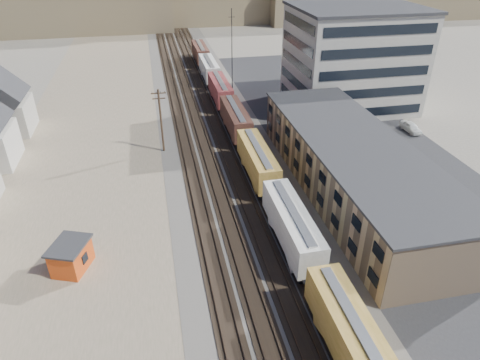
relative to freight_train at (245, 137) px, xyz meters
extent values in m
cube|color=#4C4742|center=(-3.80, 11.64, -2.76)|extent=(18.00, 200.00, 0.06)
cube|color=#6F664C|center=(-23.80, 1.64, -2.78)|extent=(24.00, 180.00, 0.03)
cube|color=#232326|center=(18.20, -3.36, -2.77)|extent=(26.00, 120.00, 0.04)
cube|color=black|center=(-8.80, 11.64, -2.69)|extent=(2.60, 200.00, 0.08)
cube|color=#38281E|center=(-9.52, 11.64, -2.57)|extent=(0.08, 200.00, 0.16)
cube|color=#38281E|center=(-8.08, 11.64, -2.57)|extent=(0.08, 200.00, 0.16)
cube|color=black|center=(-5.80, 11.64, -2.69)|extent=(2.60, 200.00, 0.08)
cube|color=#38281E|center=(-6.52, 11.64, -2.57)|extent=(0.08, 200.00, 0.16)
cube|color=#38281E|center=(-5.08, 11.64, -2.57)|extent=(0.08, 200.00, 0.16)
cube|color=black|center=(-2.80, 11.64, -2.69)|extent=(2.60, 200.00, 0.08)
cube|color=#38281E|center=(-3.52, 11.64, -2.57)|extent=(0.08, 200.00, 0.16)
cube|color=#38281E|center=(-2.08, 11.64, -2.57)|extent=(0.08, 200.00, 0.16)
cube|color=black|center=(0.00, 11.64, -2.69)|extent=(2.60, 200.00, 0.08)
cube|color=#38281E|center=(-0.72, 11.64, -2.57)|extent=(0.08, 200.00, 0.16)
cube|color=#38281E|center=(0.72, 11.64, -2.57)|extent=(0.08, 200.00, 0.16)
cube|color=black|center=(0.00, -32.92, -2.04)|extent=(2.20, 2.20, 0.90)
cube|color=olive|center=(0.00, -38.00, 0.11)|extent=(3.00, 13.34, 3.40)
cube|color=#B7B7B2|center=(0.00, -38.00, 1.89)|extent=(0.90, 12.32, 0.16)
cube|color=black|center=(0.00, -27.87, -2.04)|extent=(2.20, 2.20, 0.90)
cube|color=black|center=(0.00, -17.72, -2.04)|extent=(2.20, 2.20, 0.90)
cube|color=beige|center=(0.00, -22.80, 0.11)|extent=(3.00, 13.34, 3.40)
cube|color=#B7B7B2|center=(0.00, -22.80, 1.89)|extent=(0.90, 12.32, 0.16)
cube|color=black|center=(0.00, -12.67, -2.04)|extent=(2.20, 2.20, 0.90)
cube|color=black|center=(0.00, -2.52, -2.04)|extent=(2.20, 2.20, 0.90)
cube|color=olive|center=(0.00, -7.60, 0.11)|extent=(3.00, 13.34, 3.40)
cube|color=#B7B7B2|center=(0.00, -7.60, 1.89)|extent=(0.90, 12.32, 0.16)
cube|color=black|center=(0.00, 2.52, -2.04)|extent=(2.20, 2.20, 0.90)
cube|color=black|center=(0.00, 12.68, -2.04)|extent=(2.20, 2.20, 0.90)
cube|color=#44261D|center=(0.00, 7.60, 0.11)|extent=(3.00, 13.34, 3.40)
cube|color=#B7B7B2|center=(0.00, 7.60, 1.89)|extent=(0.90, 12.33, 0.16)
cube|color=black|center=(0.00, 17.73, -2.04)|extent=(2.20, 2.20, 0.90)
cube|color=black|center=(0.00, 27.88, -2.04)|extent=(2.20, 2.20, 0.90)
cube|color=maroon|center=(0.00, 22.80, 0.11)|extent=(3.00, 13.34, 3.40)
cube|color=#B7B7B2|center=(0.00, 22.80, 1.89)|extent=(0.90, 12.32, 0.16)
cube|color=black|center=(0.00, 32.92, -2.04)|extent=(2.20, 2.20, 0.90)
cube|color=black|center=(0.00, 43.07, -2.04)|extent=(2.20, 2.20, 0.90)
cube|color=beige|center=(0.00, 38.00, 0.11)|extent=(3.00, 13.34, 3.40)
cube|color=#B7B7B2|center=(0.00, 38.00, 1.89)|extent=(0.90, 12.32, 0.16)
cube|color=black|center=(0.00, 48.12, -2.04)|extent=(2.20, 2.20, 0.90)
cube|color=black|center=(0.00, 58.27, -2.04)|extent=(2.20, 2.20, 0.90)
cube|color=#44261D|center=(0.00, 53.20, 0.11)|extent=(3.00, 13.34, 3.40)
cube|color=#B7B7B2|center=(0.00, 53.20, 1.89)|extent=(0.90, 12.32, 0.16)
cube|color=tan|center=(11.20, -13.36, 0.71)|extent=(12.00, 40.00, 7.00)
cube|color=#2D2D30|center=(11.20, -13.36, 4.31)|extent=(12.40, 40.40, 0.30)
cube|color=black|center=(5.15, -13.36, -0.59)|extent=(0.12, 36.00, 1.20)
cube|color=black|center=(5.15, -13.36, 2.41)|extent=(0.12, 36.00, 1.20)
cube|color=#9E998E|center=(24.20, 16.64, 6.21)|extent=(22.00, 18.00, 18.00)
cube|color=#2D2D30|center=(24.20, 16.64, 15.41)|extent=(22.60, 18.60, 0.50)
cube|color=black|center=(13.15, 16.64, 6.21)|extent=(0.12, 16.00, 16.00)
cube|color=black|center=(24.20, 7.59, 6.21)|extent=(20.00, 0.12, 16.00)
cylinder|color=#382619|center=(-12.30, 3.64, 2.21)|extent=(0.32, 0.32, 10.00)
cube|color=#382619|center=(-12.30, 3.64, 6.61)|extent=(2.20, 0.14, 0.14)
cube|color=#382619|center=(-12.30, 3.64, 5.81)|extent=(1.90, 0.14, 0.14)
cylinder|color=black|center=(-11.70, 3.64, 6.76)|extent=(0.08, 0.08, 0.22)
cylinder|color=black|center=(2.20, 21.64, 6.21)|extent=(0.16, 0.16, 18.00)
cube|color=black|center=(2.20, 21.64, 13.71)|extent=(1.20, 0.08, 0.08)
cube|color=#9E998E|center=(-37.80, 16.64, -0.04)|extent=(8.00, 8.00, 5.50)
cube|color=#2D2D30|center=(-37.80, 16.64, 3.61)|extent=(8.15, 8.16, 8.15)
cube|color=#C54212|center=(-22.91, -21.68, -1.35)|extent=(4.09, 4.64, 2.89)
cube|color=#2D2D30|center=(-22.91, -21.68, 0.19)|extent=(4.59, 5.14, 0.24)
cube|color=black|center=(-21.52, -22.23, -1.25)|extent=(0.44, 0.93, 0.96)
imported|color=navy|center=(22.03, 21.19, -2.07)|extent=(5.71, 4.83, 1.45)
imported|color=silver|center=(29.62, 2.33, -1.99)|extent=(2.02, 4.77, 1.61)
camera|label=1|loc=(-13.09, -57.79, 27.31)|focal=32.00mm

